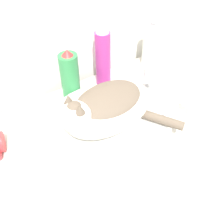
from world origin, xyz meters
name	(u,v)px	position (x,y,z in m)	size (l,w,h in m)	color
vanity_counter	(106,205)	(0.00, 0.32, 0.41)	(0.92, 0.64, 0.81)	beige
sink_basin	(109,126)	(0.04, 0.34, 0.84)	(0.40, 0.40, 0.05)	silver
cat	(107,107)	(0.03, 0.34, 0.93)	(0.34, 0.28, 0.16)	silver
faucet	(150,80)	(0.26, 0.40, 0.89)	(0.13, 0.07, 0.14)	silver
soap_pump_bottle	(150,48)	(0.41, 0.57, 0.89)	(0.06, 0.06, 0.19)	silver
spray_bottle_trigger	(70,76)	(0.03, 0.57, 0.90)	(0.07, 0.07, 0.20)	#338C4C
shampoo_bottle_tall	(103,57)	(0.17, 0.57, 0.93)	(0.06, 0.06, 0.24)	#B2338C
soap_bar	(192,105)	(0.35, 0.27, 0.82)	(0.08, 0.05, 0.02)	beige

